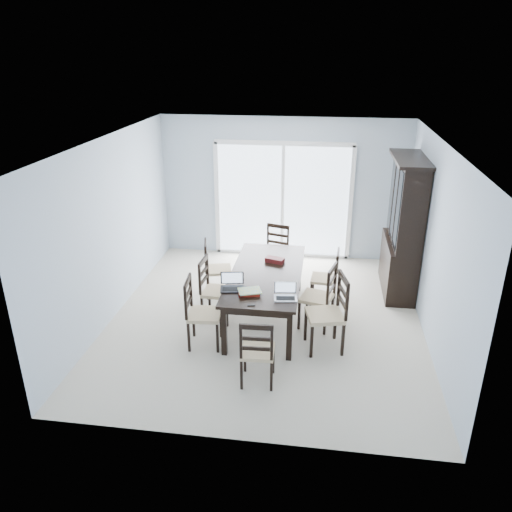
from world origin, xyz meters
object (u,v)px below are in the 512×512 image
object	(u,v)px
dining_table	(266,277)
game_box	(275,260)
chair_end_far	(276,246)
chair_left_near	(197,305)
china_hutch	(403,229)
hot_tub	(249,216)
chair_right_mid	(324,290)
laptop_silver	(286,296)
chair_left_mid	(211,283)
cell_phone	(251,305)
chair_end_near	(257,346)
chair_right_far	(330,272)
chair_right_near	(333,305)
laptop_dark	(232,286)
chair_left_far	(213,262)

from	to	relation	value
dining_table	game_box	distance (m)	0.41
chair_end_far	chair_left_near	bearing A→B (deg)	85.91
china_hutch	hot_tub	size ratio (longest dim) A/B	1.22
chair_right_mid	laptop_silver	xyz separation A→B (m)	(-0.48, -0.65, 0.21)
chair_left_mid	cell_phone	distance (m)	1.17
dining_table	chair_end_near	world-z (taller)	chair_end_near
chair_right_mid	hot_tub	size ratio (longest dim) A/B	0.61
chair_left_mid	chair_right_far	size ratio (longest dim) A/B	1.06
chair_left_near	game_box	distance (m)	1.50
chair_right_far	cell_phone	xyz separation A→B (m)	(-0.98, -1.61, 0.21)
chair_end_far	game_box	world-z (taller)	chair_end_far
chair_right_near	chair_end_far	size ratio (longest dim) A/B	1.11
chair_left_near	chair_end_near	size ratio (longest dim) A/B	1.08
china_hutch	chair_right_mid	size ratio (longest dim) A/B	1.98
laptop_dark	chair_left_near	bearing A→B (deg)	-165.67
chair_end_near	china_hutch	bearing A→B (deg)	53.16
chair_left_far	chair_right_near	bearing A→B (deg)	42.31
china_hutch	chair_end_far	world-z (taller)	china_hutch
game_box	chair_end_far	bearing A→B (deg)	95.11
chair_end_far	game_box	bearing A→B (deg)	110.54
chair_right_far	chair_end_near	distance (m)	2.34
dining_table	laptop_silver	distance (m)	0.85
chair_right_mid	chair_left_far	bearing A→B (deg)	80.78
chair_left_near	chair_end_far	size ratio (longest dim) A/B	1.03
chair_end_far	hot_tub	size ratio (longest dim) A/B	0.60
chair_end_near	laptop_dark	size ratio (longest dim) A/B	2.99
chair_left_far	game_box	world-z (taller)	chair_left_far
game_box	china_hutch	bearing A→B (deg)	24.08
chair_end_near	dining_table	bearing A→B (deg)	90.72
chair_end_far	laptop_dark	bearing A→B (deg)	95.41
dining_table	chair_left_near	xyz separation A→B (m)	(-0.82, -0.80, -0.08)
laptop_silver	cell_phone	bearing A→B (deg)	-157.26
china_hutch	laptop_dark	distance (m)	3.05
china_hutch	laptop_dark	size ratio (longest dim) A/B	6.41
chair_left_mid	chair_right_mid	world-z (taller)	chair_right_mid
chair_end_near	chair_left_far	bearing A→B (deg)	112.03
dining_table	hot_tub	world-z (taller)	hot_tub
china_hutch	chair_right_far	world-z (taller)	china_hutch
cell_phone	game_box	xyz separation A→B (m)	(0.15, 1.38, 0.03)
chair_left_near	chair_right_far	bearing A→B (deg)	124.17
chair_end_far	chair_left_mid	bearing A→B (deg)	78.93
chair_right_near	hot_tub	size ratio (longest dim) A/B	0.67
chair_left_near	laptop_dark	bearing A→B (deg)	108.96
game_box	hot_tub	bearing A→B (deg)	106.01
chair_left_near	chair_left_mid	xyz separation A→B (m)	(0.03, 0.71, -0.01)
chair_right_far	chair_end_far	bearing A→B (deg)	51.23
chair_left_near	chair_right_near	size ratio (longest dim) A/B	0.92
laptop_dark	cell_phone	xyz separation A→B (m)	(0.31, -0.39, -0.05)
chair_right_mid	chair_left_near	bearing A→B (deg)	127.47
chair_right_mid	chair_left_mid	bearing A→B (deg)	103.95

